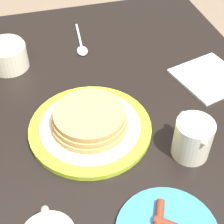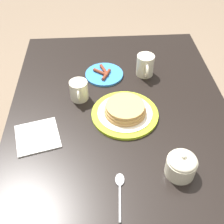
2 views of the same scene
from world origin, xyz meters
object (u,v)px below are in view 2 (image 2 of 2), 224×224
napkin (37,136)px  pancake_plate (125,111)px  side_plate_bacon (104,74)px  creamer_pitcher (79,90)px  coffee_mug (145,65)px  sugar_bowl (181,165)px  spoon (120,187)px

napkin → pancake_plate: bearing=105.7°
side_plate_bacon → creamer_pitcher: bearing=-35.9°
coffee_mug → sugar_bowl: size_ratio=1.15×
pancake_plate → sugar_bowl: 0.31m
coffee_mug → sugar_bowl: bearing=3.7°
creamer_pitcher → napkin: 0.25m
pancake_plate → creamer_pitcher: creamer_pitcher is taller
side_plate_bacon → creamer_pitcher: creamer_pitcher is taller
creamer_pitcher → pancake_plate: bearing=57.5°
side_plate_bacon → napkin: side_plate_bacon is taller
creamer_pitcher → coffee_mug: bearing=116.4°
pancake_plate → sugar_bowl: size_ratio=2.70×
napkin → creamer_pitcher: bearing=144.1°
creamer_pitcher → napkin: (0.20, -0.15, -0.04)m
coffee_mug → napkin: 0.56m
spoon → side_plate_bacon: bearing=-177.7°
sugar_bowl → creamer_pitcher: bearing=-139.7°
creamer_pitcher → spoon: creamer_pitcher is taller
pancake_plate → side_plate_bacon: pancake_plate is taller
creamer_pitcher → napkin: bearing=-35.9°
coffee_mug → napkin: coffee_mug is taller
pancake_plate → creamer_pitcher: bearing=-122.5°
coffee_mug → sugar_bowl: 0.53m
coffee_mug → spoon: size_ratio=0.68×
creamer_pitcher → napkin: creamer_pitcher is taller
coffee_mug → spoon: coffee_mug is taller
coffee_mug → pancake_plate: bearing=-24.0°
side_plate_bacon → pancake_plate: bearing=14.8°
coffee_mug → creamer_pitcher: size_ratio=0.99×
napkin → spoon: bearing=51.2°
coffee_mug → creamer_pitcher: (0.14, -0.29, -0.01)m
side_plate_bacon → spoon: bearing=2.3°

